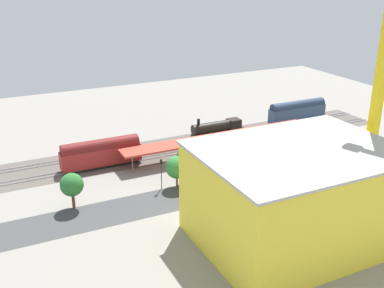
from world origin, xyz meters
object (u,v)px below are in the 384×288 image
parked_car_2 (269,184)px  street_tree_1 (72,185)px  parked_car_3 (228,192)px  box_truck_0 (263,183)px  parked_car_0 (333,168)px  street_tree_0 (287,136)px  locomotive (219,128)px  passenger_coach (297,111)px  freight_coach_far (101,153)px  street_tree_4 (249,146)px  platform_canopy_near (220,137)px  construction_building (296,196)px  street_tree_3 (177,167)px  street_tree_5 (190,158)px  parked_car_1 (300,176)px  traffic_light (161,169)px  street_tree_2 (198,156)px

parked_car_2 → street_tree_1: 36.32m
parked_car_3 → box_truck_0: bearing=170.5°
parked_car_0 → street_tree_0: size_ratio=0.51×
parked_car_2 → locomotive: bearing=-101.0°
passenger_coach → freight_coach_far: size_ratio=1.01×
box_truck_0 → street_tree_1: 34.68m
street_tree_1 → parked_car_3: bearing=163.5°
locomotive → street_tree_4: bearing=78.4°
locomotive → street_tree_0: size_ratio=1.65×
locomotive → parked_car_3: bearing=63.8°
platform_canopy_near → street_tree_4: size_ratio=5.77×
freight_coach_far → street_tree_0: 39.60m
construction_building → box_truck_0: bearing=-107.3°
parked_car_0 → street_tree_3: street_tree_3 is taller
platform_canopy_near → freight_coach_far: (25.98, -4.29, -0.66)m
construction_building → street_tree_5: construction_building is taller
passenger_coach → box_truck_0: size_ratio=2.04×
parked_car_1 → box_truck_0: 9.55m
parked_car_3 → parked_car_2: bearing=175.6°
freight_coach_far → box_truck_0: (-24.13, 24.32, -1.62)m
parked_car_1 → parked_car_2: size_ratio=1.01×
freight_coach_far → traffic_light: freight_coach_far is taller
street_tree_2 → parked_car_2: bearing=141.8°
locomotive → street_tree_4: size_ratio=1.83×
parked_car_2 → street_tree_1: bearing=-13.6°
parked_car_3 → construction_building: size_ratio=0.14×
locomotive → street_tree_4: street_tree_4 is taller
freight_coach_far → parked_car_3: size_ratio=4.05×
construction_building → parked_car_3: bearing=-83.2°
parked_car_3 → parked_car_0: bearing=179.8°
parked_car_2 → street_tree_0: bearing=-139.5°
parked_car_2 → street_tree_0: street_tree_0 is taller
platform_canopy_near → traffic_light: size_ratio=7.62×
construction_building → parked_car_2: bearing=-112.3°
locomotive → box_truck_0: 31.50m
platform_canopy_near → street_tree_3: size_ratio=7.31×
street_tree_0 → street_tree_2: (21.62, 0.78, -0.45)m
parked_car_0 → traffic_light: (34.72, -8.17, 3.28)m
parked_car_0 → traffic_light: 35.82m
locomotive → parked_car_0: size_ratio=3.22×
street_tree_3 → street_tree_5: (-2.95, -0.18, 1.32)m
street_tree_1 → traffic_light: 16.71m
street_tree_2 → street_tree_4: bearing=-173.5°
box_truck_0 → traffic_light: 19.22m
street_tree_4 → parked_car_3: bearing=41.8°
platform_canopy_near → parked_car_3: size_ratio=11.00×
construction_building → street_tree_3: construction_building is taller
construction_building → traffic_light: (11.79, -24.87, -3.22)m
parked_car_2 → traffic_light: 20.65m
construction_building → traffic_light: construction_building is taller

